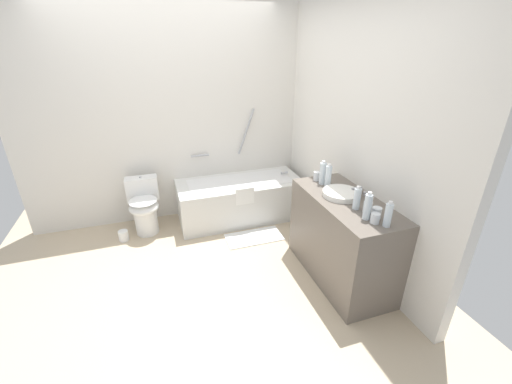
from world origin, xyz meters
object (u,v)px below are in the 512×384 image
(water_bottle_3, at_px, (388,215))
(drinking_glass_3, at_px, (317,176))
(sink_basin, at_px, (341,194))
(water_bottle_4, at_px, (368,207))
(water_bottle_2, at_px, (323,173))
(toilet_paper_roll, at_px, (124,236))
(bathtub, at_px, (240,198))
(toilet, at_px, (144,206))
(drinking_glass_2, at_px, (375,218))
(water_bottle_1, at_px, (328,176))
(drinking_glass_0, at_px, (368,207))
(water_bottle_0, at_px, (357,198))
(bath_mat, at_px, (254,237))
(sink_faucet, at_px, (360,190))
(drinking_glass_1, at_px, (377,213))

(water_bottle_3, relative_size, drinking_glass_3, 2.34)
(sink_basin, bearing_deg, water_bottle_4, -95.52)
(water_bottle_2, bearing_deg, toilet_paper_roll, 154.65)
(bathtub, distance_m, water_bottle_4, 1.97)
(toilet, distance_m, drinking_glass_2, 2.59)
(water_bottle_1, xyz_separation_m, drinking_glass_0, (0.05, -0.55, -0.06))
(water_bottle_0, distance_m, water_bottle_4, 0.17)
(drinking_glass_0, relative_size, bath_mat, 0.14)
(sink_basin, height_order, sink_faucet, sink_faucet)
(sink_basin, bearing_deg, bathtub, 113.00)
(sink_basin, height_order, water_bottle_3, water_bottle_3)
(bathtub, bearing_deg, toilet_paper_roll, -175.52)
(bathtub, distance_m, sink_basin, 1.58)
(water_bottle_3, relative_size, bath_mat, 0.32)
(bathtub, xyz_separation_m, water_bottle_2, (0.55, -1.05, 0.66))
(drinking_glass_0, bearing_deg, drinking_glass_2, -107.17)
(water_bottle_0, xyz_separation_m, water_bottle_4, (-0.02, -0.17, 0.01))
(drinking_glass_0, bearing_deg, water_bottle_4, -129.47)
(drinking_glass_1, bearing_deg, toilet, 134.68)
(water_bottle_1, bearing_deg, bath_mat, 132.79)
(water_bottle_2, relative_size, drinking_glass_1, 2.69)
(water_bottle_3, height_order, toilet_paper_roll, water_bottle_3)
(water_bottle_3, bearing_deg, bathtub, 107.64)
(sink_basin, bearing_deg, sink_faucet, 0.00)
(toilet, height_order, drinking_glass_2, drinking_glass_2)
(water_bottle_4, relative_size, drinking_glass_0, 2.54)
(water_bottle_0, height_order, drinking_glass_3, water_bottle_0)
(water_bottle_3, height_order, drinking_glass_0, water_bottle_3)
(water_bottle_3, bearing_deg, water_bottle_2, 94.21)
(water_bottle_1, bearing_deg, bathtub, 116.37)
(sink_faucet, xyz_separation_m, water_bottle_2, (-0.22, 0.30, 0.08))
(water_bottle_2, bearing_deg, bathtub, 117.50)
(drinking_glass_1, bearing_deg, bath_mat, 115.97)
(water_bottle_2, relative_size, bath_mat, 0.36)
(drinking_glass_0, xyz_separation_m, drinking_glass_3, (-0.07, 0.73, -0.00))
(toilet_paper_roll, bearing_deg, sink_basin, -31.71)
(sink_basin, xyz_separation_m, water_bottle_1, (-0.01, 0.22, 0.08))
(water_bottle_2, xyz_separation_m, drinking_glass_3, (-0.01, 0.09, -0.07))
(bath_mat, bearing_deg, toilet_paper_roll, 163.56)
(water_bottle_2, bearing_deg, bath_mat, 136.25)
(drinking_glass_2, distance_m, toilet_paper_roll, 2.76)
(drinking_glass_3, relative_size, bath_mat, 0.14)
(water_bottle_3, bearing_deg, toilet_paper_roll, 138.51)
(water_bottle_4, height_order, bath_mat, water_bottle_4)
(sink_faucet, distance_m, drinking_glass_1, 0.46)
(water_bottle_1, distance_m, drinking_glass_3, 0.19)
(water_bottle_4, xyz_separation_m, drinking_glass_2, (0.02, -0.07, -0.07))
(bathtub, height_order, sink_basin, bathtub)
(water_bottle_4, xyz_separation_m, bath_mat, (-0.52, 1.24, -0.93))
(drinking_glass_2, height_order, toilet_paper_roll, drinking_glass_2)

